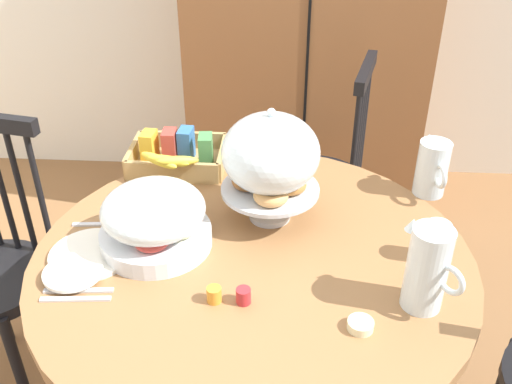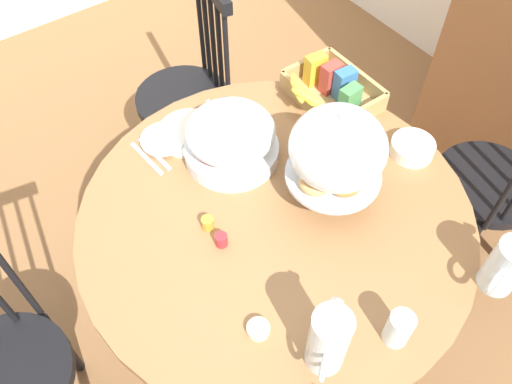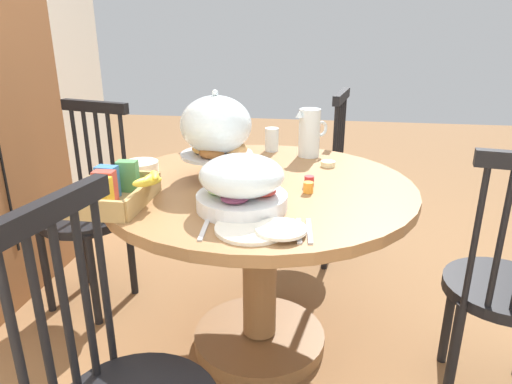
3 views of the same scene
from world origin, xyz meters
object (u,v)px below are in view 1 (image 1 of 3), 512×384
(fruit_platter_covered, at_px, (154,219))
(orange_juice_pitcher, at_px, (432,170))
(drinking_glass, at_px, (436,241))
(cereal_basket, at_px, (177,155))
(butter_dish, at_px, (360,325))
(milk_pitcher, at_px, (427,272))
(china_plate_small, at_px, (73,272))
(cereal_bowl, at_px, (282,157))
(wooden_armoire, at_px, (308,14))
(china_plate_large, at_px, (91,254))
(windsor_chair_by_cabinet, at_px, (321,182))
(pastry_stand_with_dome, at_px, (271,158))
(dining_table, at_px, (253,313))

(fruit_platter_covered, xyz_separation_m, orange_juice_pitcher, (0.79, 0.32, -0.01))
(orange_juice_pitcher, relative_size, drinking_glass, 1.62)
(cereal_basket, relative_size, butter_dish, 5.27)
(milk_pitcher, bearing_deg, orange_juice_pitcher, 77.38)
(china_plate_small, height_order, cereal_bowl, cereal_bowl)
(china_plate_small, bearing_deg, orange_juice_pitcher, 25.53)
(wooden_armoire, xyz_separation_m, china_plate_large, (-0.58, -1.51, -0.24))
(windsor_chair_by_cabinet, bearing_deg, wooden_armoire, 96.87)
(pastry_stand_with_dome, distance_m, cereal_basket, 0.45)
(cereal_bowl, height_order, drinking_glass, drinking_glass)
(pastry_stand_with_dome, distance_m, china_plate_small, 0.59)
(orange_juice_pitcher, relative_size, butter_dish, 2.97)
(drinking_glass, height_order, butter_dish, drinking_glass)
(china_plate_large, relative_size, butter_dish, 3.67)
(pastry_stand_with_dome, distance_m, butter_dish, 0.52)
(butter_dish, bearing_deg, wooden_armoire, 93.48)
(fruit_platter_covered, relative_size, orange_juice_pitcher, 1.68)
(pastry_stand_with_dome, bearing_deg, cereal_basket, 139.32)
(dining_table, bearing_deg, drinking_glass, 1.27)
(china_plate_small, height_order, butter_dish, same)
(fruit_platter_covered, height_order, cereal_bowl, fruit_platter_covered)
(windsor_chair_by_cabinet, relative_size, butter_dish, 16.25)
(dining_table, bearing_deg, china_plate_small, -164.37)
(fruit_platter_covered, distance_m, drinking_glass, 0.74)
(pastry_stand_with_dome, height_order, fruit_platter_covered, pastry_stand_with_dome)
(windsor_chair_by_cabinet, xyz_separation_m, cereal_bowl, (-0.17, -0.36, 0.31))
(butter_dish, bearing_deg, drinking_glass, 51.17)
(orange_juice_pitcher, bearing_deg, china_plate_large, -158.55)
(wooden_armoire, distance_m, china_plate_small, 1.72)
(dining_table, relative_size, orange_juice_pitcher, 6.59)
(windsor_chair_by_cabinet, height_order, drinking_glass, windsor_chair_by_cabinet)
(dining_table, bearing_deg, china_plate_large, -175.23)
(orange_juice_pitcher, bearing_deg, china_plate_small, -154.47)
(wooden_armoire, bearing_deg, fruit_platter_covered, -106.06)
(windsor_chair_by_cabinet, relative_size, orange_juice_pitcher, 5.46)
(orange_juice_pitcher, xyz_separation_m, butter_dish, (-0.26, -0.59, -0.07))
(cereal_basket, distance_m, drinking_glass, 0.87)
(windsor_chair_by_cabinet, distance_m, butter_dish, 1.15)
(cereal_bowl, relative_size, butter_dish, 2.33)
(cereal_basket, xyz_separation_m, drinking_glass, (0.76, -0.44, 0.01))
(pastry_stand_with_dome, height_order, milk_pitcher, pastry_stand_with_dome)
(drinking_glass, bearing_deg, orange_juice_pitcher, 81.59)
(wooden_armoire, xyz_separation_m, butter_dish, (0.11, -1.73, -0.23))
(china_plate_large, relative_size, china_plate_small, 1.47)
(wooden_armoire, bearing_deg, pastry_stand_with_dome, -95.17)
(pastry_stand_with_dome, distance_m, cereal_bowl, 0.37)
(fruit_platter_covered, relative_size, china_plate_large, 1.36)
(milk_pitcher, relative_size, drinking_glass, 1.96)
(fruit_platter_covered, xyz_separation_m, milk_pitcher, (0.67, -0.19, 0.01))
(pastry_stand_with_dome, bearing_deg, cereal_bowl, 85.36)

